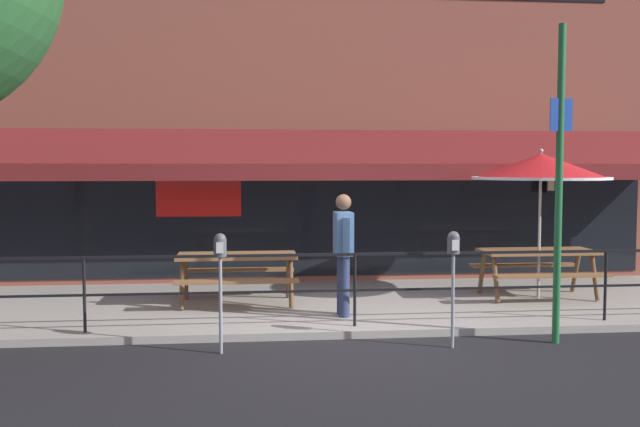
% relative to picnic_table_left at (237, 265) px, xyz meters
% --- Properties ---
extents(ground_plane, '(120.00, 120.00, 0.00)m').
position_rel_picnic_table_left_xyz_m(ground_plane, '(1.55, -1.96, -0.71)').
color(ground_plane, black).
extents(patio_deck, '(15.00, 4.00, 0.10)m').
position_rel_picnic_table_left_xyz_m(patio_deck, '(1.55, 0.04, -0.66)').
color(patio_deck, '#9E998E').
rests_on(patio_deck, ground).
extents(restaurant_building, '(15.00, 1.60, 8.44)m').
position_rel_picnic_table_left_xyz_m(restaurant_building, '(1.55, 2.26, 3.48)').
color(restaurant_building, brown).
rests_on(restaurant_building, ground).
extents(patio_railing, '(13.84, 0.04, 0.97)m').
position_rel_picnic_table_left_xyz_m(patio_railing, '(1.55, -1.66, 0.09)').
color(patio_railing, black).
rests_on(patio_railing, patio_deck).
extents(picnic_table_left, '(1.80, 1.42, 0.76)m').
position_rel_picnic_table_left_xyz_m(picnic_table_left, '(0.00, 0.00, 0.00)').
color(picnic_table_left, brown).
rests_on(picnic_table_left, patio_deck).
extents(picnic_table_centre, '(1.80, 1.42, 0.76)m').
position_rel_picnic_table_left_xyz_m(picnic_table_centre, '(4.77, 0.05, 0.00)').
color(picnic_table_centre, brown).
rests_on(picnic_table_centre, patio_deck).
extents(patio_umbrella_centre, '(2.14, 2.14, 2.38)m').
position_rel_picnic_table_left_xyz_m(patio_umbrella_centre, '(4.77, -0.00, 1.47)').
color(patio_umbrella_centre, '#B7B2A8').
rests_on(patio_umbrella_centre, patio_deck).
extents(pedestrian_walking, '(0.25, 0.62, 1.71)m').
position_rel_picnic_table_left_xyz_m(pedestrian_walking, '(1.49, -0.99, 0.35)').
color(pedestrian_walking, navy).
rests_on(pedestrian_walking, patio_deck).
extents(parking_meter_near, '(0.15, 0.16, 1.42)m').
position_rel_picnic_table_left_xyz_m(parking_meter_near, '(-0.16, -2.49, 0.44)').
color(parking_meter_near, gray).
rests_on(parking_meter_near, ground).
extents(parking_meter_far, '(0.15, 0.16, 1.42)m').
position_rel_picnic_table_left_xyz_m(parking_meter_far, '(2.62, -2.51, 0.44)').
color(parking_meter_far, gray).
rests_on(parking_meter_far, ground).
extents(street_sign_pole, '(0.28, 0.09, 3.93)m').
position_rel_picnic_table_left_xyz_m(street_sign_pole, '(3.97, -2.42, 1.31)').
color(street_sign_pole, '#1E6033').
rests_on(street_sign_pole, ground).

